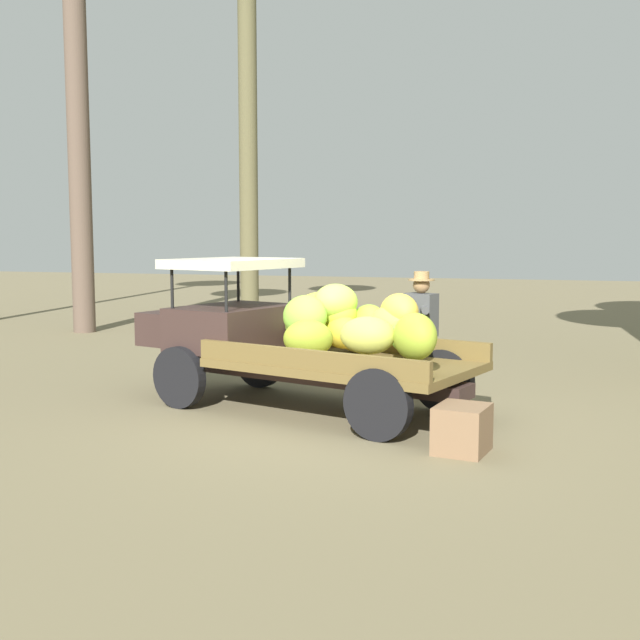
% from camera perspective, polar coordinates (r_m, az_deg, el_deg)
% --- Properties ---
extents(ground_plane, '(60.00, 60.00, 0.00)m').
position_cam_1_polar(ground_plane, '(9.28, 1.44, -7.04)').
color(ground_plane, '#716648').
extents(truck, '(4.66, 2.77, 1.82)m').
position_cam_1_polar(truck, '(9.69, -1.70, -1.06)').
color(truck, '#372622').
rests_on(truck, ground).
extents(farmer, '(0.56, 0.52, 1.65)m').
position_cam_1_polar(farmer, '(10.35, 7.32, -0.42)').
color(farmer, olive).
rests_on(farmer, ground).
extents(wooden_crate, '(0.57, 0.63, 0.47)m').
position_cam_1_polar(wooden_crate, '(7.88, 10.29, -7.79)').
color(wooden_crate, '#806044').
rests_on(wooden_crate, ground).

